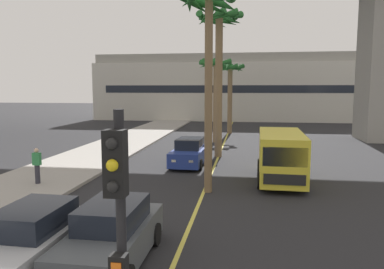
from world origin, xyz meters
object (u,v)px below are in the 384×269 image
(palm_tree_near_median, at_px, (230,79))
(palm_tree_far_median, at_px, (209,25))
(palm_tree_farthest_median, at_px, (219,43))
(palm_tree_mid_median, at_px, (215,73))
(traffic_light_median_near, at_px, (119,237))
(delivery_van, at_px, (281,155))
(car_queue_third, at_px, (32,241))
(pedestrian_near_crosswalk, at_px, (37,165))
(car_queue_second, at_px, (112,236))
(car_queue_front, at_px, (190,153))

(palm_tree_near_median, distance_m, palm_tree_far_median, 21.47)
(palm_tree_farthest_median, bearing_deg, palm_tree_far_median, -88.80)
(palm_tree_mid_median, distance_m, palm_tree_farthest_median, 6.88)
(traffic_light_median_near, bearing_deg, delivery_van, 77.32)
(car_queue_third, height_order, pedestrian_near_crosswalk, pedestrian_near_crosswalk)
(car_queue_third, height_order, delivery_van, delivery_van)
(palm_tree_mid_median, bearing_deg, traffic_light_median_near, -87.64)
(car_queue_second, relative_size, palm_tree_mid_median, 0.60)
(car_queue_third, bearing_deg, palm_tree_mid_median, 83.39)
(palm_tree_mid_median, relative_size, palm_tree_farthest_median, 0.74)
(car_queue_third, relative_size, delivery_van, 0.78)
(car_queue_second, bearing_deg, car_queue_front, 89.52)
(car_queue_second, height_order, car_queue_third, same)
(car_queue_front, bearing_deg, pedestrian_near_crosswalk, -136.86)
(car_queue_front, height_order, car_queue_third, same)
(car_queue_third, xyz_separation_m, pedestrian_near_crosswalk, (-4.16, 7.23, 0.28))
(delivery_van, bearing_deg, traffic_light_median_near, -102.68)
(traffic_light_median_near, height_order, palm_tree_mid_median, palm_tree_mid_median)
(car_queue_third, bearing_deg, palm_tree_farthest_median, 77.89)
(traffic_light_median_near, distance_m, palm_tree_far_median, 12.32)
(delivery_van, xyz_separation_m, palm_tree_near_median, (-3.30, 19.11, 4.11))
(car_queue_second, height_order, palm_tree_far_median, palm_tree_far_median)
(palm_tree_near_median, relative_size, palm_tree_mid_median, 1.00)
(delivery_van, bearing_deg, palm_tree_near_median, 99.80)
(car_queue_third, distance_m, palm_tree_far_median, 10.39)
(palm_tree_far_median, height_order, pedestrian_near_crosswalk, palm_tree_far_median)
(car_queue_front, xyz_separation_m, car_queue_second, (-0.10, -12.40, 0.00))
(car_queue_third, xyz_separation_m, palm_tree_near_median, (3.53, 28.87, 4.67))
(palm_tree_far_median, bearing_deg, traffic_light_median_near, -89.39)
(palm_tree_near_median, height_order, palm_tree_far_median, palm_tree_far_median)
(delivery_van, relative_size, traffic_light_median_near, 1.26)
(car_queue_second, distance_m, traffic_light_median_near, 5.39)
(car_queue_front, distance_m, car_queue_second, 12.40)
(palm_tree_farthest_median, bearing_deg, pedestrian_near_crosswalk, -131.18)
(traffic_light_median_near, bearing_deg, car_queue_front, 95.92)
(car_queue_second, height_order, traffic_light_median_near, traffic_light_median_near)
(traffic_light_median_near, height_order, palm_tree_farthest_median, palm_tree_farthest_median)
(car_queue_second, relative_size, palm_tree_farthest_median, 0.44)
(delivery_van, bearing_deg, pedestrian_near_crosswalk, -167.04)
(palm_tree_far_median, relative_size, palm_tree_farthest_median, 0.91)
(car_queue_third, bearing_deg, palm_tree_near_median, 83.04)
(car_queue_second, distance_m, palm_tree_mid_median, 22.55)
(car_queue_third, height_order, traffic_light_median_near, traffic_light_median_near)
(traffic_light_median_near, distance_m, palm_tree_near_median, 33.07)
(palm_tree_mid_median, relative_size, pedestrian_near_crosswalk, 4.26)
(palm_tree_near_median, bearing_deg, palm_tree_mid_median, -98.20)
(car_queue_second, xyz_separation_m, traffic_light_median_near, (1.87, -4.65, 1.99))
(car_queue_front, xyz_separation_m, palm_tree_farthest_median, (1.47, 2.94, 6.53))
(delivery_van, relative_size, palm_tree_far_median, 0.62)
(car_queue_front, relative_size, delivery_van, 0.78)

